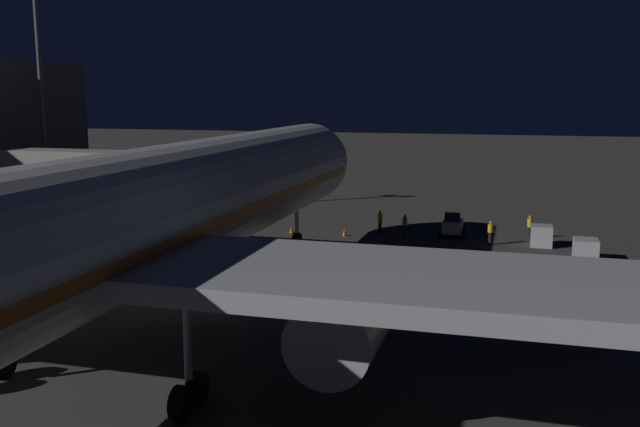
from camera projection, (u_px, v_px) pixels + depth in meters
name	position (u px, v px, depth m)	size (l,w,h in m)	color
ground_plane	(234.00, 293.00, 39.28)	(320.00, 320.00, 0.00)	#383533
airliner_at_gate	(94.00, 237.00, 25.86)	(51.65, 63.09, 19.07)	silver
jet_bridge	(93.00, 170.00, 47.25)	(23.71, 3.40, 7.53)	#9E9E99
apron_floodlight_mast	(41.00, 89.00, 61.27)	(2.90, 0.50, 19.97)	#59595E
pushback_tug	(453.00, 226.00, 54.86)	(1.86, 2.40, 1.95)	silver
baggage_container_near_belt	(541.00, 236.00, 51.24)	(1.52, 1.56, 1.56)	#B7BABF
baggage_container_far_row	(586.00, 250.00, 46.81)	(1.56, 1.86, 1.48)	#B7BABF
ground_crew_by_belt_loader	(530.00, 226.00, 53.85)	(0.40, 0.40, 1.85)	black
ground_crew_marshaller_fwd	(380.00, 221.00, 55.98)	(0.40, 0.40, 1.85)	black
ground_crew_under_port_wing	(405.00, 224.00, 55.00)	(0.40, 0.40, 1.70)	black
ground_crew_by_tug	(490.00, 231.00, 51.72)	(0.40, 0.40, 1.83)	black
traffic_cone_nose_port	(344.00, 232.00, 55.05)	(0.36, 0.36, 0.55)	orange
traffic_cone_nose_starboard	(291.00, 230.00, 56.22)	(0.36, 0.36, 0.55)	orange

